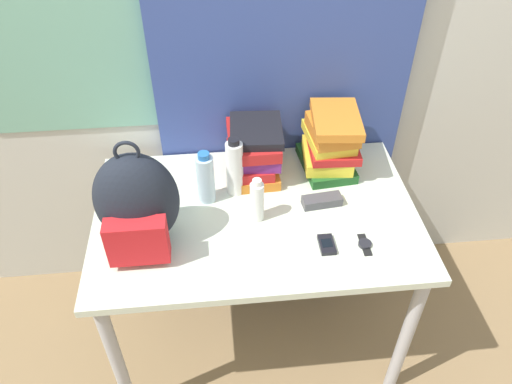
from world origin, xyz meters
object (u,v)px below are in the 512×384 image
backpack (137,204)px  cell_phone (327,245)px  sports_bottle (235,168)px  sunglasses_case (322,201)px  sunscreen_bottle (257,201)px  water_bottle (206,178)px  book_stack_left (254,150)px  wristwatch (365,244)px  book_stack_center (330,143)px

backpack → cell_phone: (0.63, -0.09, -0.17)m
sports_bottle → sunglasses_case: size_ratio=1.60×
sunscreen_bottle → cell_phone: size_ratio=2.05×
water_bottle → sunglasses_case: (0.43, -0.07, -0.09)m
book_stack_left → wristwatch: size_ratio=2.78×
sunscreen_bottle → sunglasses_case: (0.25, 0.05, -0.07)m
backpack → book_stack_left: backpack is taller
book_stack_center → sports_bottle: bearing=-164.2°
book_stack_center → sunscreen_bottle: book_stack_center is taller
book_stack_left → cell_phone: (0.21, -0.44, -0.10)m
book_stack_left → sports_bottle: 0.15m
book_stack_left → cell_phone: 0.50m
sunglasses_case → wristwatch: 0.25m
water_bottle → sports_bottle: 0.12m
sunscreen_bottle → backpack: bearing=-170.1°
book_stack_left → sunscreen_bottle: bearing=-93.6°
sunscreen_bottle → sunglasses_case: 0.27m
water_bottle → wristwatch: water_bottle is taller
backpack → water_bottle: size_ratio=1.91×
sunglasses_case → wristwatch: sunglasses_case is taller
sports_bottle → sunscreen_bottle: (0.07, -0.16, -0.03)m
book_stack_center → sports_bottle: book_stack_center is taller
water_bottle → sports_bottle: bearing=17.5°
sunscreen_bottle → sunglasses_case: sunscreen_bottle is taller
wristwatch → sunscreen_bottle: bearing=154.5°
cell_phone → sunglasses_case: bearing=83.1°
backpack → sports_bottle: bearing=34.3°
water_bottle → cell_phone: bearing=-35.3°
book_stack_center → sports_bottle: (-0.39, -0.11, -0.01)m
sunscreen_bottle → wristwatch: (0.36, -0.17, -0.08)m
wristwatch → cell_phone: bearing=176.3°
backpack → cell_phone: backpack is taller
sports_bottle → sunglasses_case: sports_bottle is taller
water_bottle → book_stack_left: bearing=37.6°
sports_bottle → sunscreen_bottle: sports_bottle is taller
cell_phone → sunglasses_case: size_ratio=0.58×
sports_bottle → sunscreen_bottle: 0.18m
sunglasses_case → cell_phone: bearing=-96.9°
water_bottle → sunglasses_case: size_ratio=1.42×
book_stack_left → sunglasses_case: book_stack_left is taller
backpack → sunglasses_case: size_ratio=2.71×
sunglasses_case → wristwatch: bearing=-64.1°
book_stack_center → cell_phone: book_stack_center is taller
cell_phone → wristwatch: bearing=-3.7°
book_stack_center → sunglasses_case: bearing=-107.3°
water_bottle → cell_phone: (0.41, -0.29, -0.10)m
book_stack_center → sunscreen_bottle: bearing=-140.0°
cell_phone → sunglasses_case: 0.22m
wristwatch → sports_bottle: bearing=142.3°
cell_phone → wristwatch: size_ratio=0.87×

